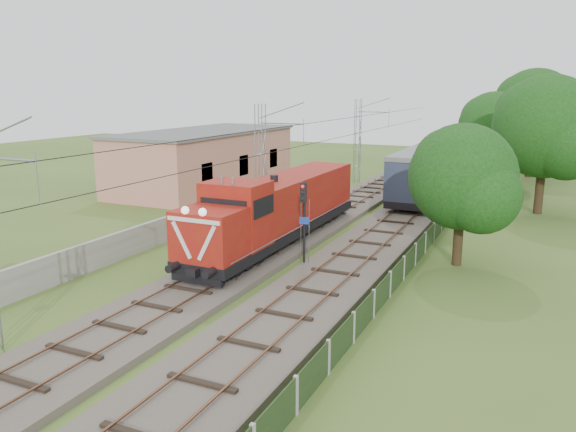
% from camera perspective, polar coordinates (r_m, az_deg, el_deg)
% --- Properties ---
extents(ground, '(140.00, 140.00, 0.00)m').
position_cam_1_polar(ground, '(25.68, -9.25, -7.63)').
color(ground, '#3F5A22').
rests_on(ground, ground).
extents(track_main, '(4.20, 70.00, 0.45)m').
position_cam_1_polar(track_main, '(31.35, -2.10, -3.35)').
color(track_main, '#6B6054').
rests_on(track_main, ground).
extents(track_side, '(4.20, 80.00, 0.45)m').
position_cam_1_polar(track_side, '(41.68, 12.28, 0.42)').
color(track_side, '#6B6054').
rests_on(track_side, ground).
extents(catenary, '(3.31, 70.00, 8.00)m').
position_cam_1_polar(catenary, '(36.24, -2.72, 5.09)').
color(catenary, gray).
rests_on(catenary, ground).
extents(boundary_wall, '(0.25, 40.00, 1.50)m').
position_cam_1_polar(boundary_wall, '(38.56, -7.36, 0.48)').
color(boundary_wall, '#9E9E99').
rests_on(boundary_wall, ground).
extents(station_building, '(8.40, 20.40, 5.22)m').
position_cam_1_polar(station_building, '(52.76, -8.32, 5.82)').
color(station_building, tan).
rests_on(station_building, ground).
extents(fence, '(0.12, 32.00, 1.20)m').
position_cam_1_polar(fence, '(24.94, 10.30, -6.84)').
color(fence, black).
rests_on(fence, ground).
extents(locomotive, '(3.01, 17.19, 4.37)m').
position_cam_1_polar(locomotive, '(32.03, -1.02, 0.81)').
color(locomotive, black).
rests_on(locomotive, ground).
extents(coach_rake, '(3.15, 117.73, 3.64)m').
position_cam_1_polar(coach_rake, '(97.45, 19.93, 8.31)').
color(coach_rake, black).
rests_on(coach_rake, ground).
extents(signal_post, '(0.49, 0.38, 4.46)m').
position_cam_1_polar(signal_post, '(27.78, 1.62, 0.68)').
color(signal_post, black).
rests_on(signal_post, ground).
extents(tree_a, '(5.62, 5.35, 7.28)m').
position_cam_1_polar(tree_a, '(29.40, 17.41, 3.69)').
color(tree_a, '#3C2B18').
rests_on(tree_a, ground).
extents(tree_b, '(7.69, 7.32, 9.97)m').
position_cam_1_polar(tree_b, '(44.08, 24.83, 8.14)').
color(tree_b, '#3C2B18').
rests_on(tree_b, ground).
extents(tree_c, '(6.73, 6.41, 8.72)m').
position_cam_1_polar(tree_c, '(55.00, 20.26, 8.39)').
color(tree_c, '#3C2B18').
rests_on(tree_c, ground).
extents(tree_d, '(8.48, 8.07, 10.99)m').
position_cam_1_polar(tree_d, '(62.91, 23.83, 9.85)').
color(tree_d, '#3C2B18').
rests_on(tree_d, ground).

